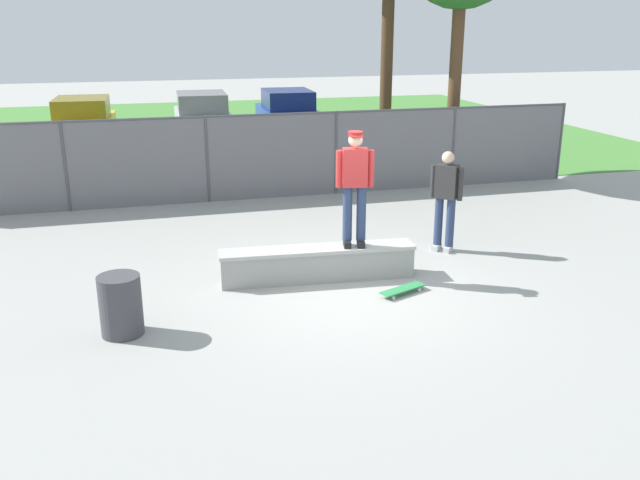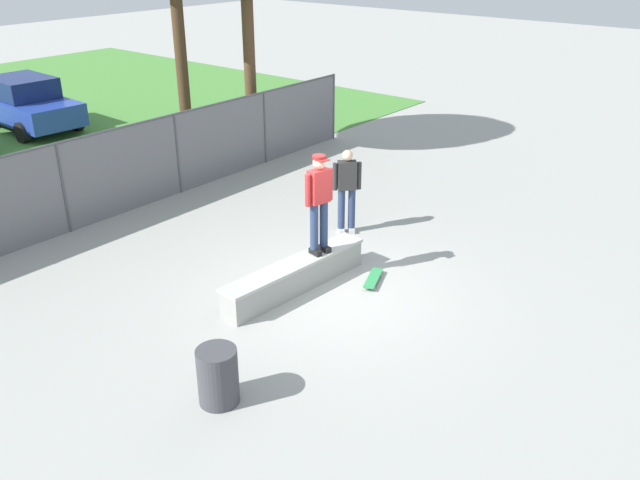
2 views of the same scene
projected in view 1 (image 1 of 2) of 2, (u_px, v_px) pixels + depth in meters
The scene contains 11 objects.
ground_plane at pixel (350, 290), 10.53m from camera, with size 80.00×80.00×0.00m, color #9E9E99.
grass_strip at pixel (220, 131), 25.48m from camera, with size 27.21×20.00×0.02m, color #478438.
concrete_ledge at pixel (318, 263), 10.88m from camera, with size 3.17×0.72×0.54m.
skateboarder at pixel (355, 183), 10.56m from camera, with size 0.59×0.35×1.84m.
skateboard at pixel (403, 289), 10.37m from camera, with size 0.82×0.49×0.09m.
chainlink_fence at pixel (273, 153), 15.69m from camera, with size 15.28×0.07×1.98m.
car_yellow at pixel (83, 124), 21.54m from camera, with size 2.14×4.26×1.66m.
car_silver at pixel (203, 118), 23.04m from camera, with size 2.14×4.26×1.66m.
car_blue at pixel (288, 114), 23.92m from camera, with size 2.14×4.26×1.66m.
bystander at pixel (446, 197), 12.04m from camera, with size 0.46×0.45×1.82m.
trash_bin at pixel (121, 305), 8.94m from camera, with size 0.56×0.56×0.82m, color #3F3F44.
Camera 1 is at (-3.00, -9.31, 4.00)m, focal length 38.05 mm.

